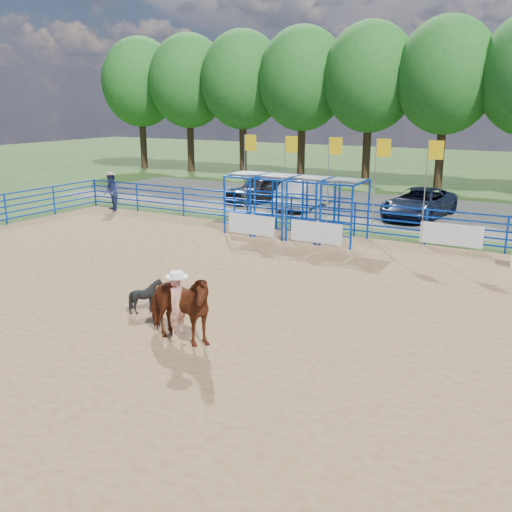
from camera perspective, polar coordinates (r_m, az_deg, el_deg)
name	(u,v)px	position (r m, az deg, el deg)	size (l,w,h in m)	color
ground	(231,308)	(16.09, -2.54, -5.17)	(120.00, 120.00, 0.00)	#3C5C25
arena_dirt	(231,307)	(16.08, -2.54, -5.14)	(30.00, 20.00, 0.02)	#A47D52
gravel_strip	(399,210)	(31.34, 14.15, 4.44)	(40.00, 10.00, 0.01)	#656359
horse_and_rider	(178,304)	(13.57, -7.83, -4.80)	(2.18, 1.10, 2.50)	#652A14
calf	(147,296)	(15.85, -10.88, -3.96)	(0.72, 0.81, 0.90)	black
spectator_cowboy	(111,192)	(31.06, -14.27, 6.24)	(1.20, 1.14, 2.01)	navy
car_a	(261,189)	(32.86, 0.50, 6.70)	(1.76, 4.39, 1.49)	black
car_b	(304,194)	(31.08, 4.83, 6.21)	(1.64, 4.71, 1.55)	#9C9FA5
car_c	(419,203)	(29.52, 15.99, 5.11)	(2.41, 5.22, 1.45)	black
perimeter_fence	(230,282)	(15.84, -2.57, -2.63)	(30.10, 20.10, 1.50)	#0838BA
chute_assembly	(303,208)	(24.18, 4.70, 4.80)	(19.32, 2.41, 4.20)	#0838BA
treeline	(447,70)	(39.65, 18.56, 17.22)	(56.40, 6.40, 11.24)	#3F2B19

